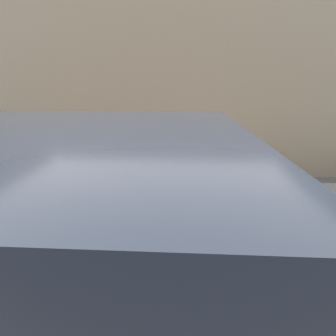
{
  "coord_description": "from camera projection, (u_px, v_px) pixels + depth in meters",
  "views": [
    {
      "loc": [
        0.27,
        -1.63,
        2.06
      ],
      "look_at": [
        0.05,
        1.34,
        1.1
      ],
      "focal_mm": 28.0,
      "sensor_mm": 36.0,
      "label": 1
    }
  ],
  "objects": [
    {
      "name": "sidewalk",
      "position": [
        169.0,
        212.0,
        4.26
      ],
      "size": [
        24.0,
        2.8,
        0.12
      ],
      "color": "#9E9B96",
      "rests_on": "ground_plane"
    },
    {
      "name": "parking_meter",
      "position": [
        168.0,
        162.0,
        3.1
      ],
      "size": [
        0.22,
        0.14,
        1.49
      ],
      "color": "slate",
      "rests_on": "sidewalk"
    },
    {
      "name": "building_facade",
      "position": [
        176.0,
        42.0,
        5.54
      ],
      "size": [
        24.0,
        0.3,
        5.81
      ],
      "color": "tan",
      "rests_on": "ground_plane"
    }
  ]
}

